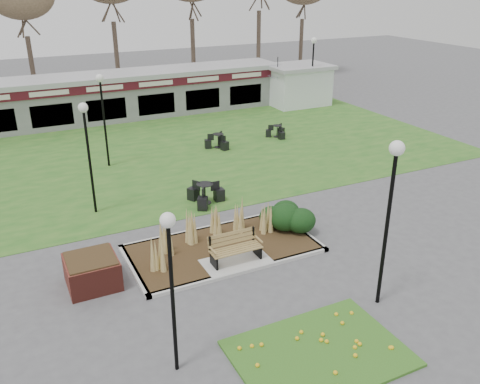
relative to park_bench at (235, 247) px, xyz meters
name	(u,v)px	position (x,y,z in m)	size (l,w,h in m)	color
ground	(238,266)	(0.00, -0.25, -0.59)	(100.00, 100.00, 0.00)	#515154
lawn	(137,156)	(0.00, 11.75, -0.58)	(34.00, 16.00, 0.02)	#26611E
flower_bed	(319,352)	(0.00, -4.85, -0.52)	(4.20, 3.00, 0.16)	#345F1B
planting_bed	(254,231)	(1.27, 1.10, -0.22)	(6.75, 3.40, 1.27)	#362B15
park_bench	(235,247)	(0.00, 0.00, 0.00)	(1.70, 0.66, 0.93)	olive
brick_planter	(92,271)	(-4.40, 0.75, -0.11)	(1.50, 1.50, 0.95)	maroon
food_pavilion	(101,97)	(0.00, 19.71, 0.89)	(24.60, 3.40, 2.90)	gray
service_hut	(298,84)	(13.50, 17.75, 0.86)	(4.40, 3.40, 2.83)	white
lamp_post_near_left	(170,260)	(-3.34, -3.75, 2.43)	(0.34, 0.34, 4.15)	black
lamp_post_near_right	(392,189)	(2.76, -3.75, 2.95)	(0.40, 0.40, 4.86)	black
lamp_post_mid_left	(102,100)	(-1.61, 10.94, 2.68)	(0.37, 0.37, 4.48)	black
lamp_post_mid_right	(86,134)	(-3.28, 5.90, 2.62)	(0.37, 0.37, 4.40)	black
lamp_post_far_right	(313,57)	(14.00, 16.75, 2.87)	(0.39, 0.39, 4.75)	black
bistro_set_a	(205,197)	(0.93, 4.75, -0.28)	(1.41, 1.61, 0.85)	black
bistro_set_c	(277,133)	(8.20, 11.44, -0.34)	(1.29, 1.12, 0.68)	black
bistro_set_d	(218,143)	(4.36, 11.16, -0.31)	(1.39, 1.39, 0.76)	black
patio_umbrella	(277,86)	(11.70, 17.58, 0.93)	(2.33, 2.35, 2.39)	black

